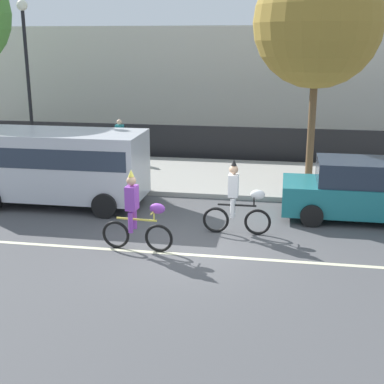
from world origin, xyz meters
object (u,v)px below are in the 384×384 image
Objects in this scene: parade_cyclist_zebra at (238,202)px; street_lamp_post at (27,62)px; parked_car_teal at (358,191)px; parade_cyclist_purple at (137,216)px; parked_van_silver at (61,162)px; pedestrian_onlooker at (120,139)px.

street_lamp_post reaches higher than parade_cyclist_zebra.
parked_car_teal is at bearing 28.98° from parade_cyclist_zebra.
parade_cyclist_purple is 0.38× the size of parked_van_silver.
street_lamp_post is at bearing 163.67° from parked_car_teal.
parade_cyclist_purple is 2.63m from parade_cyclist_zebra.
parked_car_teal is 0.70× the size of street_lamp_post.
parked_car_teal is at bearing 31.27° from parade_cyclist_purple.
pedestrian_onlooker is (-8.33, 5.27, 0.23)m from parked_car_teal.
street_lamp_post reaches higher than pedestrian_onlooker.
parade_cyclist_zebra reaches higher than parked_car_teal.
parade_cyclist_zebra is 3.56m from parked_car_teal.
pedestrian_onlooker is at bearing 147.66° from parked_car_teal.
street_lamp_post is 4.45m from pedestrian_onlooker.
pedestrian_onlooker is (2.57, 2.08, -2.97)m from street_lamp_post.
parked_van_silver is 4.92m from street_lamp_post.
parade_cyclist_purple is at bearing -70.30° from pedestrian_onlooker.
parked_van_silver reaches higher than parade_cyclist_purple.
parade_cyclist_zebra is at bearing -32.29° from street_lamp_post.
pedestrian_onlooker is at bearing 88.83° from parked_van_silver.
parade_cyclist_purple is at bearing -44.68° from parked_van_silver.
parade_cyclist_zebra reaches higher than pedestrian_onlooker.
parked_van_silver reaches higher than pedestrian_onlooker.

